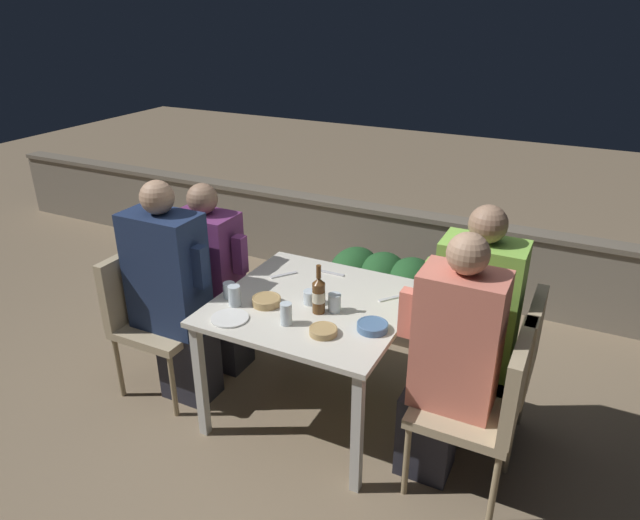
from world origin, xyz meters
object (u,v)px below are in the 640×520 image
Objects in this scene: person_coral_top at (449,363)px; beer_bottle at (319,295)px; chair_left_far at (189,284)px; person_green_blouse at (469,326)px; chair_right_far at (505,359)px; chair_right_near at (489,398)px; person_navy_jumper at (173,294)px; person_purple_stripe at (214,278)px; chair_left_near at (149,308)px.

person_coral_top is 0.75m from beer_bottle.
beer_bottle reaches higher than chair_left_far.
person_coral_top is at bearing -91.57° from person_green_blouse.
chair_right_far is at bearing 59.81° from person_coral_top.
chair_left_far is 2.05m from chair_right_near.
person_navy_jumper is 1.09× the size of person_purple_stripe.
person_green_blouse is at bearing 117.83° from chair_right_near.
person_purple_stripe is 1.40× the size of chair_right_near.
person_green_blouse reaches higher than person_purple_stripe.
beer_bottle is at bearing 7.10° from person_navy_jumper.
person_purple_stripe is at bearing 59.35° from chair_left_near.
person_coral_top is 0.37m from person_green_blouse.
person_green_blouse is (-0.20, -0.00, 0.14)m from chair_right_far.
chair_left_near is at bearing -174.21° from beer_bottle.
person_navy_jumper is 1.53× the size of chair_right_near.
chair_right_far is 0.66× the size of person_green_blouse.
person_purple_stripe is (0.02, 0.37, -0.06)m from person_navy_jumper.
person_green_blouse is (1.62, 0.04, 0.06)m from person_purple_stripe.
chair_left_far is at bearing 170.78° from chair_right_near.
chair_left_far is 0.66× the size of person_green_blouse.
person_purple_stripe is 1.64m from person_coral_top.
chair_left_near is at bearing -91.82° from chair_left_far.
beer_bottle is (0.88, -0.26, 0.21)m from person_purple_stripe.
beer_bottle is (1.10, 0.11, 0.30)m from chair_left_near.
person_navy_jumper is at bearing -178.54° from person_coral_top.
chair_right_near is at bearing -9.22° from chair_left_far.
person_coral_top reaches higher than beer_bottle.
person_navy_jumper is 1.62m from person_coral_top.
chair_left_far is at bearing -178.89° from chair_right_far.
person_purple_stripe is at bearing 168.48° from person_coral_top.
chair_left_near is at bearing -167.46° from person_green_blouse.
person_navy_jumper is at bearing 0.00° from chair_left_near.
chair_left_near and chair_left_far have the same top height.
chair_left_near is 1.83m from person_coral_top.
chair_left_near is 1.00× the size of chair_right_near.
person_green_blouse is at bearing -180.00° from chair_right_far.
chair_left_far is 3.28× the size of beer_bottle.
chair_right_far is 0.25m from person_green_blouse.
beer_bottle is (-0.94, -0.30, 0.30)m from chair_right_far.
person_green_blouse reaches higher than chair_right_far.
person_navy_jumper is at bearing -172.90° from beer_bottle.
chair_left_far is at bearing -178.76° from person_green_blouse.
person_purple_stripe is (0.21, 0.00, 0.09)m from chair_left_far.
person_navy_jumper is 0.92m from beer_bottle.
chair_right_far is at bearing 88.48° from chair_right_near.
person_coral_top reaches higher than chair_left_near.
chair_right_far is (0.01, 0.37, 0.00)m from chair_right_near.
beer_bottle is at bearing 174.47° from person_coral_top.
chair_right_near is (1.83, 0.04, -0.14)m from person_navy_jumper.
chair_left_near is at bearing -178.70° from person_coral_top.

